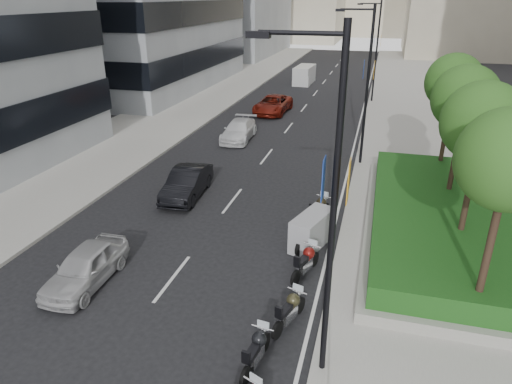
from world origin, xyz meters
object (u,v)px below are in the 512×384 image
at_px(motorcycle_4, 306,262).
at_px(motorcycle_3, 290,310).
at_px(motorcycle_6, 319,210).
at_px(car_c, 239,130).
at_px(car_b, 187,183).
at_px(lamp_post_2, 375,47).
at_px(car_d, 273,104).
at_px(motorcycle_2, 256,351).
at_px(delivery_van, 304,76).
at_px(lamp_post_0, 327,201).
at_px(lamp_post_1, 365,79).
at_px(motorcycle_5, 312,230).
at_px(car_a, 86,267).

bearing_deg(motorcycle_4, motorcycle_3, -162.76).
bearing_deg(motorcycle_6, car_c, 49.91).
bearing_deg(car_b, car_c, 88.19).
bearing_deg(car_b, lamp_post_2, 68.19).
bearing_deg(car_d, motorcycle_4, -71.37).
relative_size(motorcycle_3, motorcycle_4, 0.97).
height_order(motorcycle_2, delivery_van, delivery_van).
bearing_deg(lamp_post_0, car_b, 128.88).
relative_size(lamp_post_2, delivery_van, 1.90).
xyz_separation_m(lamp_post_1, car_b, (-8.01, -7.07, -4.35)).
bearing_deg(motorcycle_3, motorcycle_2, -177.62).
distance_m(lamp_post_0, motorcycle_5, 8.03).
bearing_deg(lamp_post_2, motorcycle_2, -92.62).
bearing_deg(motorcycle_6, lamp_post_2, 14.41).
distance_m(lamp_post_1, motorcycle_2, 17.94).
distance_m(lamp_post_0, car_d, 29.73).
relative_size(lamp_post_1, delivery_van, 1.90).
bearing_deg(lamp_post_0, motorcycle_5, 99.99).
bearing_deg(motorcycle_5, car_d, 35.56).
distance_m(motorcycle_6, car_b, 6.88).
relative_size(motorcycle_3, delivery_van, 0.40).
bearing_deg(delivery_van, car_d, -88.27).
relative_size(lamp_post_1, motorcycle_3, 4.70).
height_order(car_c, car_d, car_d).
bearing_deg(car_c, lamp_post_0, -70.07).
relative_size(motorcycle_2, delivery_van, 0.41).
bearing_deg(motorcycle_6, lamp_post_1, 8.59).
bearing_deg(lamp_post_1, car_c, 160.10).
relative_size(motorcycle_6, car_b, 0.48).
bearing_deg(motorcycle_4, delivery_van, 27.53).
bearing_deg(motorcycle_5, car_b, 82.53).
xyz_separation_m(motorcycle_6, car_c, (-7.21, 11.16, 0.10)).
xyz_separation_m(motorcycle_5, car_d, (-6.76, 21.69, 0.05)).
xyz_separation_m(motorcycle_3, car_b, (-6.93, 8.27, 0.19)).
relative_size(lamp_post_1, car_d, 1.67).
distance_m(motorcycle_3, car_c, 19.79).
bearing_deg(motorcycle_2, car_a, 79.63).
relative_size(motorcycle_6, delivery_van, 0.44).
distance_m(lamp_post_1, lamp_post_2, 18.00).
xyz_separation_m(motorcycle_6, car_d, (-6.72, 19.44, 0.18)).
distance_m(lamp_post_0, lamp_post_2, 35.00).
bearing_deg(car_b, motorcycle_5, -29.82).
distance_m(lamp_post_0, car_a, 9.70).
bearing_deg(motorcycle_2, motorcycle_4, 1.18).
bearing_deg(motorcycle_2, lamp_post_1, 2.50).
xyz_separation_m(lamp_post_1, motorcycle_2, (-1.61, -17.28, -4.55)).
relative_size(lamp_post_1, motorcycle_2, 4.61).
distance_m(lamp_post_2, car_d, 11.23).
relative_size(lamp_post_2, motorcycle_2, 4.61).
bearing_deg(car_a, lamp_post_0, -14.10).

